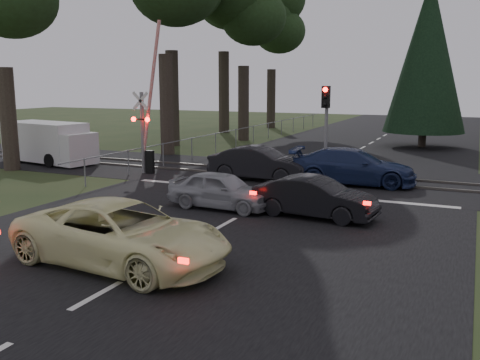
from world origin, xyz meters
The scene contains 18 objects.
ground centered at (0.00, 0.00, 0.00)m, with size 120.00×120.00×0.00m, color #263618.
road centered at (0.00, 10.00, 0.01)m, with size 14.00×100.00×0.01m, color black.
rail_corridor centered at (0.00, 12.00, 0.01)m, with size 120.00×8.00×0.01m, color black.
stop_line centered at (0.00, 8.20, 0.01)m, with size 13.00×0.35×0.00m, color silver.
rail_near centered at (0.00, 11.20, 0.05)m, with size 120.00×0.12×0.10m, color #59544C.
rail_far centered at (0.00, 12.80, 0.05)m, with size 120.00×0.12×0.10m, color #59544C.
crossing_signal centered at (-7.27, 9.79, 2.06)m, with size 1.62×0.38×6.96m.
traffic_signal_center centered at (1.00, 10.68, 2.81)m, with size 0.32×0.48×4.10m.
euc_tree_c centered at (-9.00, 25.00, 9.51)m, with size 6.00×6.00×13.20m.
euc_tree_e centered at (-11.00, 36.00, 9.51)m, with size 6.00×6.00×13.20m.
conifer_tree centered at (3.50, 26.00, 5.99)m, with size 5.20×5.20×11.00m.
fence_left centered at (-7.80, 22.50, 0.00)m, with size 0.10×36.00×1.20m, color slate, non-canonical shape.
cream_coupe centered at (-0.65, -1.23, 0.75)m, with size 2.48×5.37×1.49m, color #FAF7B3.
dark_hatchback centered at (2.25, 4.97, 0.64)m, with size 1.36×3.91×1.29m, color black.
silver_car centered at (-1.01, 4.86, 0.64)m, with size 1.50×3.73×1.27m, color #94959B.
blue_sedan centered at (2.13, 11.06, 0.75)m, with size 2.11×5.19×1.51m, color navy.
dark_car_far centered at (-1.84, 10.38, 0.73)m, with size 1.55×4.44×1.46m, color black.
white_van centered at (-13.78, 10.43, 1.09)m, with size 5.76×2.84×2.16m.
Camera 1 is at (6.82, -11.15, 4.27)m, focal length 40.00 mm.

